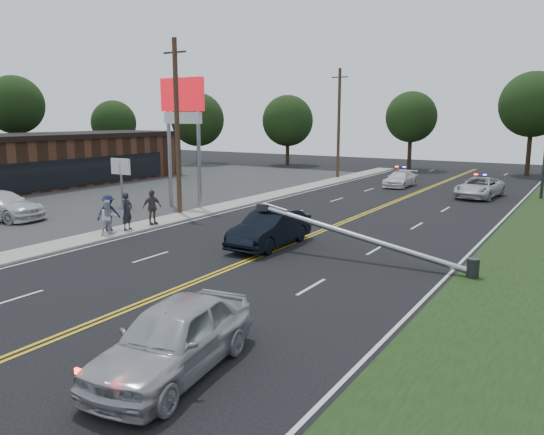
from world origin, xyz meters
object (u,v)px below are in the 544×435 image
Objects in this scene: utility_pole_far at (339,123)px; waiting_sedan at (173,338)px; parked_car at (1,205)px; bystander_a at (127,211)px; emergency_a at (479,188)px; bystander_c at (108,213)px; fallen_streetlight at (370,239)px; utility_pole_mid at (177,127)px; emergency_b at (400,179)px; pylon_sign at (183,111)px; crashed_sedan at (270,229)px; bystander_b at (109,217)px; bystander_d at (152,207)px; small_sign at (121,171)px.

utility_pole_far is 2.06× the size of waiting_sedan.
bystander_a is (8.57, 1.33, 0.27)m from parked_car.
emergency_a is 24.83m from bystander_a.
bystander_c is (0.47, -27.73, -4.06)m from utility_pole_far.
fallen_streetlight is 1.93× the size of waiting_sedan.
utility_pole_mid reaches higher than emergency_b.
bystander_c is (1.77, -7.73, -4.98)m from pylon_sign.
bystander_b reaches higher than crashed_sedan.
waiting_sedan is 15.69m from bystander_c.
fallen_streetlight is 4.75m from crashed_sedan.
parked_car is 2.89× the size of bystander_a.
utility_pole_far reaches higher than bystander_c.
bystander_a reaches higher than parked_car.
emergency_a is 2.74× the size of bystander_a.
bystander_c reaches higher than crashed_sedan.
parked_car is 9.15m from bystander_d.
bystander_d is at bearing -71.47° from utility_pole_mid.
utility_pole_mid is 1.00× the size of utility_pole_far.
utility_pole_far is 28.03m from bystander_c.
utility_pole_mid is at bearing 23.97° from bystander_c.
bystander_a is (-5.86, -24.21, 0.42)m from emergency_b.
utility_pole_mid is 6.56m from bystander_a.
fallen_streetlight is at bearing -57.48° from bystander_b.
fallen_streetlight is 14.58m from utility_pole_mid.
utility_pole_mid is 20.39m from waiting_sedan.
small_sign is 22.52m from emergency_b.
bystander_a is at bearing -167.70° from bystander_d.
waiting_sedan is (14.41, -17.02, -5.17)m from pylon_sign.
parked_car is (-7.51, -6.39, -4.30)m from utility_pole_mid.
pylon_sign reaches higher than crashed_sedan.
waiting_sedan is (-0.28, -11.02, -0.09)m from fallen_streetlight.
bystander_a reaches higher than emergency_b.
small_sign is at bearing 180.00° from utility_pole_mid.
small_sign is (-3.50, -2.00, -3.66)m from pylon_sign.
bystander_c reaches higher than emergency_a.
pylon_sign reaches higher than emergency_b.
waiting_sedan is 0.89× the size of parked_car.
pylon_sign is 2.58× the size of small_sign.
bystander_a is (-12.32, -1.06, 0.14)m from fallen_streetlight.
utility_pole_far is 2.28× the size of emergency_b.
parked_car is at bearing 148.91° from waiting_sedan.
utility_pole_far is 29.68m from parked_car.
parked_car is (-6.21, -8.39, -5.21)m from pylon_sign.
bystander_d is (8.66, 2.97, 0.25)m from parked_car.
crashed_sedan is 0.94× the size of emergency_a.
crashed_sedan is 16.35m from parked_car.
bystander_b is 2.91m from bystander_d.
pylon_sign is 11.67m from parked_car.
small_sign is 6.99m from bystander_d.
utility_pole_mid is 2.06× the size of waiting_sedan.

